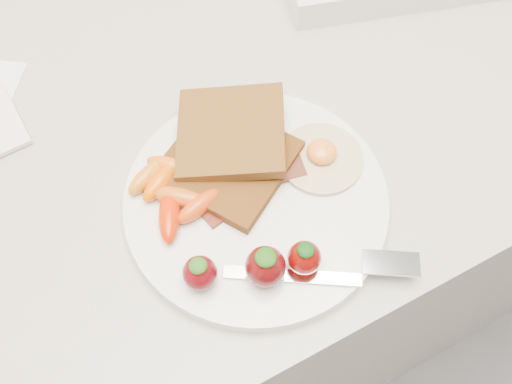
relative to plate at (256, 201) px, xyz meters
name	(u,v)px	position (x,y,z in m)	size (l,w,h in m)	color
counter	(219,260)	(0.00, 0.14, -0.46)	(2.00, 0.60, 0.90)	gray
plate	(256,201)	(0.00, 0.00, 0.00)	(0.27, 0.27, 0.02)	white
toast_lower	(228,162)	(-0.01, 0.05, 0.02)	(0.12, 0.12, 0.01)	#4F2E0A
toast_upper	(231,132)	(0.01, 0.07, 0.03)	(0.11, 0.11, 0.01)	#44250D
fried_egg	(321,157)	(0.08, 0.01, 0.01)	(0.09, 0.09, 0.02)	silver
bacon_strips	(248,180)	(0.00, 0.02, 0.01)	(0.12, 0.08, 0.01)	#481810
baby_carrots	(171,192)	(-0.08, 0.04, 0.02)	(0.09, 0.11, 0.02)	#E45600
strawberries	(257,266)	(-0.04, -0.07, 0.03)	(0.12, 0.06, 0.05)	#52050A
fork	(338,270)	(0.03, -0.11, 0.01)	(0.18, 0.10, 0.00)	white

